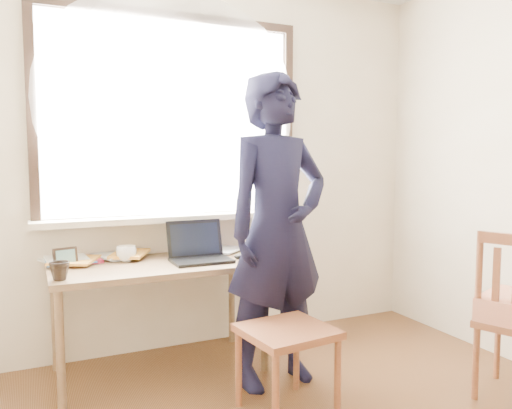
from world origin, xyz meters
name	(u,v)px	position (x,y,z in m)	size (l,w,h in m)	color
room_shell	(346,77)	(-0.02, 0.20, 1.64)	(3.52, 4.02, 2.61)	beige
desk	(159,274)	(-0.40, 1.63, 0.62)	(1.28, 0.64, 0.69)	brown
laptop	(199,251)	(-0.15, 1.60, 0.75)	(0.36, 0.29, 0.25)	black
mug_white	(126,254)	(-0.57, 1.76, 0.74)	(0.12, 0.12, 0.10)	white
mug_dark	(60,271)	(-0.98, 1.42, 0.74)	(0.11, 0.11, 0.10)	black
mouse	(241,256)	(0.11, 1.53, 0.71)	(0.09, 0.06, 0.03)	black
desk_clutter	(119,259)	(-0.62, 1.78, 0.71)	(0.91, 0.52, 0.04)	white
book_a	(99,258)	(-0.72, 1.88, 0.70)	(0.22, 0.29, 0.03)	white
book_b	(212,249)	(0.04, 1.88, 0.70)	(0.20, 0.27, 0.02)	white
picture_frame	(65,258)	(-0.93, 1.73, 0.74)	(0.14, 0.04, 0.11)	black
work_chair	(287,341)	(0.09, 0.85, 0.38)	(0.49, 0.47, 0.45)	brown
person	(277,230)	(0.20, 1.19, 0.91)	(0.67, 0.44, 1.83)	black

